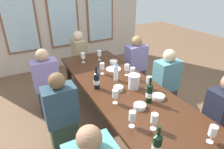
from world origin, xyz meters
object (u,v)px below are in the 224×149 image
at_px(wine_glass_0, 133,71).
at_px(seated_person_4, 47,84).
at_px(seated_person_0, 62,116).
at_px(seated_person_6, 80,59).
at_px(wine_glass_1, 149,80).
at_px(wine_bottle_1, 97,80).
at_px(wine_glass_7, 213,132).
at_px(wine_glass_5, 102,67).
at_px(tasting_bowl_0, 140,106).
at_px(wine_glass_9, 132,116).
at_px(metal_pitcher, 134,81).
at_px(seated_person_5, 136,66).
at_px(white_plate_0, 113,69).
at_px(wine_glass_6, 127,68).
at_px(wine_glass_4, 115,94).
at_px(tasting_bowl_2, 118,88).
at_px(tasting_bowl_3, 158,97).
at_px(seated_person_3, 219,119).
at_px(wine_glass_8, 83,56).
at_px(seated_person_1, 165,85).
at_px(water_bottle, 116,73).
at_px(wine_glass_2, 99,54).
at_px(wine_glass_3, 154,119).
at_px(wine_bottle_2, 157,145).
at_px(wine_bottle_0, 149,93).
at_px(dining_table, 122,91).

relative_size(wine_glass_0, seated_person_4, 0.16).
height_order(seated_person_0, seated_person_6, same).
bearing_deg(wine_glass_1, wine_bottle_1, 150.94).
bearing_deg(wine_glass_7, wine_glass_0, 87.79).
height_order(wine_glass_5, seated_person_0, seated_person_0).
xyz_separation_m(tasting_bowl_0, wine_glass_9, (-0.24, -0.21, 0.10)).
height_order(metal_pitcher, seated_person_5, seated_person_5).
xyz_separation_m(white_plate_0, wine_glass_6, (0.08, -0.28, 0.11)).
height_order(wine_bottle_1, seated_person_0, seated_person_0).
height_order(metal_pitcher, wine_glass_4, metal_pitcher).
relative_size(tasting_bowl_2, seated_person_6, 0.11).
distance_m(tasting_bowl_3, seated_person_3, 0.77).
distance_m(white_plate_0, seated_person_4, 1.08).
height_order(wine_glass_8, seated_person_4, seated_person_4).
height_order(white_plate_0, wine_glass_8, wine_glass_8).
height_order(metal_pitcher, seated_person_1, seated_person_1).
relative_size(water_bottle, seated_person_6, 0.22).
height_order(wine_glass_0, wine_glass_6, same).
relative_size(wine_glass_0, wine_glass_6, 1.00).
relative_size(wine_glass_1, seated_person_4, 0.16).
bearing_deg(tasting_bowl_2, wine_glass_1, -22.94).
distance_m(tasting_bowl_0, wine_glass_5, 0.97).
height_order(wine_glass_1, wine_glass_2, same).
relative_size(metal_pitcher, seated_person_1, 0.17).
height_order(wine_bottle_1, wine_glass_7, wine_bottle_1).
relative_size(water_bottle, wine_glass_9, 1.38).
distance_m(water_bottle, wine_glass_3, 1.04).
bearing_deg(wine_glass_6, wine_glass_1, -85.11).
bearing_deg(wine_bottle_2, wine_glass_7, -12.02).
distance_m(white_plate_0, seated_person_6, 1.23).
relative_size(wine_bottle_2, seated_person_3, 0.27).
height_order(wine_glass_6, seated_person_0, seated_person_0).
xyz_separation_m(wine_bottle_0, wine_glass_9, (-0.40, -0.26, 0.00)).
relative_size(wine_glass_3, seated_person_0, 0.16).
height_order(wine_glass_2, wine_glass_9, same).
height_order(dining_table, wine_glass_9, wine_glass_9).
bearing_deg(wine_glass_3, wine_bottle_1, 99.95).
height_order(white_plate_0, seated_person_3, seated_person_3).
distance_m(wine_bottle_1, wine_glass_7, 1.40).
bearing_deg(wine_glass_1, seated_person_6, 97.92).
height_order(wine_bottle_2, wine_glass_4, wine_bottle_2).
bearing_deg(wine_glass_3, dining_table, 79.83).
bearing_deg(water_bottle, wine_bottle_2, -104.96).
distance_m(wine_glass_3, seated_person_3, 1.03).
bearing_deg(seated_person_1, wine_glass_3, -138.03).
bearing_deg(seated_person_1, wine_glass_1, -155.54).
height_order(tasting_bowl_0, wine_glass_7, wine_glass_7).
bearing_deg(wine_bottle_1, wine_glass_5, 55.31).
bearing_deg(white_plate_0, wine_glass_9, -110.55).
bearing_deg(seated_person_6, tasting_bowl_3, -83.72).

